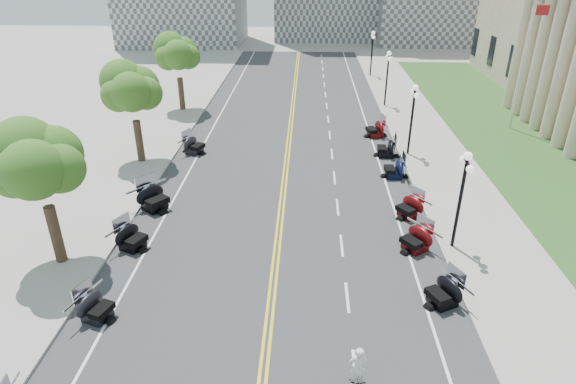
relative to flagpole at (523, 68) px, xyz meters
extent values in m
plane|color=gray|center=(-18.00, -22.00, -5.00)|extent=(160.00, 160.00, 0.00)
cube|color=#333335|center=(-18.00, -12.00, -5.00)|extent=(16.00, 90.00, 0.01)
cube|color=yellow|center=(-18.12, -12.00, -4.99)|extent=(0.12, 90.00, 0.00)
cube|color=yellow|center=(-17.88, -12.00, -4.99)|extent=(0.12, 90.00, 0.00)
cube|color=white|center=(-11.60, -12.00, -4.99)|extent=(0.12, 90.00, 0.00)
cube|color=white|center=(-24.40, -12.00, -4.99)|extent=(0.12, 90.00, 0.00)
cube|color=white|center=(-14.80, -26.00, -4.99)|extent=(0.12, 2.00, 0.00)
cube|color=white|center=(-14.80, -22.00, -4.99)|extent=(0.12, 2.00, 0.00)
cube|color=white|center=(-14.80, -18.00, -4.99)|extent=(0.12, 2.00, 0.00)
cube|color=white|center=(-14.80, -14.00, -4.99)|extent=(0.12, 2.00, 0.00)
cube|color=white|center=(-14.80, -10.00, -4.99)|extent=(0.12, 2.00, 0.00)
cube|color=white|center=(-14.80, -6.00, -4.99)|extent=(0.12, 2.00, 0.00)
cube|color=white|center=(-14.80, -2.00, -4.99)|extent=(0.12, 2.00, 0.00)
cube|color=white|center=(-14.80, 2.00, -4.99)|extent=(0.12, 2.00, 0.00)
cube|color=white|center=(-14.80, 6.00, -4.99)|extent=(0.12, 2.00, 0.00)
cube|color=white|center=(-14.80, 10.00, -4.99)|extent=(0.12, 2.00, 0.00)
cube|color=white|center=(-14.80, 14.00, -4.99)|extent=(0.12, 2.00, 0.00)
cube|color=white|center=(-14.80, 18.00, -4.99)|extent=(0.12, 2.00, 0.00)
cube|color=white|center=(-14.80, 22.00, -4.99)|extent=(0.12, 2.00, 0.00)
cube|color=white|center=(-14.80, 26.00, -4.99)|extent=(0.12, 2.00, 0.00)
cube|color=white|center=(-14.80, 30.00, -4.99)|extent=(0.12, 2.00, 0.00)
cube|color=#9E9991|center=(-7.50, -12.00, -4.92)|extent=(5.00, 90.00, 0.15)
cube|color=#9E9991|center=(-28.50, -12.00, -4.92)|extent=(5.00, 90.00, 0.15)
cube|color=#356023|center=(-0.50, -4.00, -4.95)|extent=(9.00, 60.00, 0.10)
imported|color=#A51414|center=(-14.87, -26.97, -4.50)|extent=(0.49, 1.66, 0.99)
imported|color=silver|center=(-14.87, -26.97, -3.17)|extent=(0.61, 0.40, 1.68)
camera|label=1|loc=(-16.65, -38.24, 8.14)|focal=30.00mm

